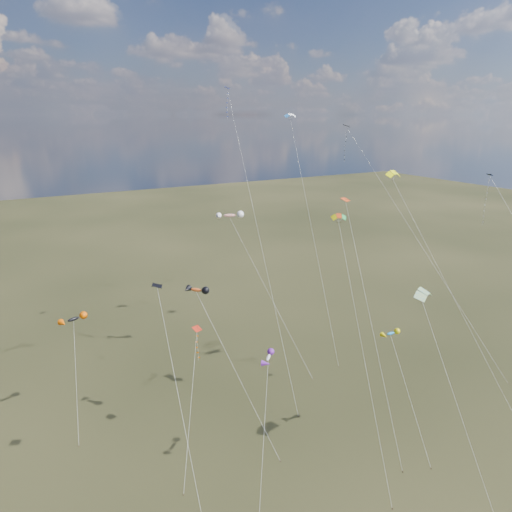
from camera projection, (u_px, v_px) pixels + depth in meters
ground at (335, 465)px, 49.70m from camera, size 400.00×400.00×0.00m
diamond_black_high at (355, 157)px, 75.31m from camera, size 8.48×30.05×35.00m
diamond_navy_tall at (233, 125)px, 71.72m from camera, size 5.44×30.13×40.83m
diamond_black_mid at (168, 341)px, 44.36m from camera, size 1.26×13.16×20.39m
diamond_red_low at (197, 350)px, 53.03m from camera, size 6.49×10.35×13.04m
diamond_navy_right at (495, 213)px, 56.16m from camera, size 4.14×23.08×29.65m
diamond_orange_center at (359, 265)px, 54.42m from camera, size 4.55×17.23×26.66m
parafoil_yellow at (395, 174)px, 62.26m from camera, size 4.85×21.83×29.60m
parafoil_blue_white at (291, 117)px, 77.00m from camera, size 4.78×21.34×37.08m
parafoil_striped at (424, 292)px, 48.36m from camera, size 4.37×15.29×19.32m
parafoil_tricolor at (339, 218)px, 56.36m from camera, size 8.46×20.36×25.06m
novelty_black_orange at (73, 319)px, 56.61m from camera, size 3.55×9.29×12.79m
novelty_orange_black at (196, 290)px, 54.48m from camera, size 5.38×14.61×17.04m
novelty_white_purple at (268, 358)px, 47.91m from camera, size 6.08×8.04×12.54m
novelty_redwhite_stripe at (230, 216)px, 70.01m from camera, size 7.41×16.98×22.37m
novelty_blue_yellow at (391, 334)px, 52.66m from camera, size 2.13×8.72×12.78m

